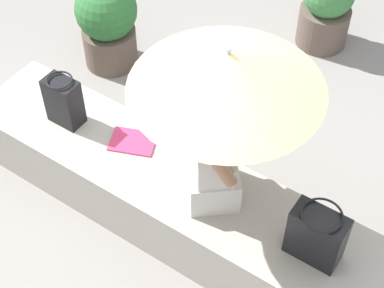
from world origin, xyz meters
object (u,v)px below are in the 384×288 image
at_px(parasol, 227,71).
at_px(planter_far, 327,7).
at_px(magazine, 133,142).
at_px(handbag_black, 64,101).
at_px(tote_bag_canvas, 317,235).
at_px(person_seated, 214,148).
at_px(planter_near, 107,23).

xyz_separation_m(parasol, planter_far, (-0.32, 2.11, -1.02)).
bearing_deg(magazine, parasol, -23.91).
height_order(handbag_black, magazine, handbag_black).
bearing_deg(tote_bag_canvas, magazine, 175.55).
bearing_deg(person_seated, magazine, 175.24).
height_order(handbag_black, planter_far, handbag_black).
bearing_deg(parasol, tote_bag_canvas, -7.24).
bearing_deg(tote_bag_canvas, planter_far, 113.46).
distance_m(person_seated, parasol, 0.54).
relative_size(person_seated, planter_far, 1.28).
bearing_deg(planter_near, person_seated, -31.50).
bearing_deg(magazine, planter_far, 58.72).
relative_size(tote_bag_canvas, magazine, 1.28).
relative_size(magazine, planter_near, 0.38).
distance_m(parasol, planter_far, 2.36).
distance_m(handbag_black, tote_bag_canvas, 1.75).
distance_m(tote_bag_canvas, planter_near, 2.47).
relative_size(handbag_black, magazine, 1.25).
height_order(person_seated, tote_bag_canvas, person_seated).
height_order(person_seated, planter_near, person_seated).
bearing_deg(parasol, handbag_black, -177.05).
distance_m(tote_bag_canvas, magazine, 1.30).
bearing_deg(planter_far, person_seated, -82.49).
bearing_deg(magazine, handbag_black, 167.38).
height_order(parasol, handbag_black, parasol).
xyz_separation_m(handbag_black, planter_near, (-0.49, 0.99, -0.23)).
xyz_separation_m(magazine, planter_far, (0.34, 2.09, -0.10)).
xyz_separation_m(person_seated, planter_near, (-1.57, 0.96, -0.45)).
height_order(parasol, magazine, parasol).
bearing_deg(person_seated, tote_bag_canvas, -4.17).
bearing_deg(planter_near, handbag_black, -63.65).
height_order(handbag_black, planter_near, handbag_black).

